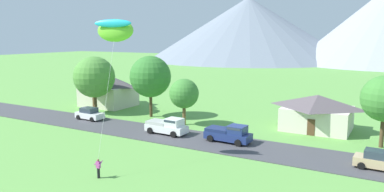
{
  "coord_description": "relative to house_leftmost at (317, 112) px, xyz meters",
  "views": [
    {
      "loc": [
        17.1,
        -8.76,
        11.84
      ],
      "look_at": [
        1.51,
        18.7,
        6.67
      ],
      "focal_mm": 34.57,
      "sensor_mm": 36.0,
      "label": 1
    }
  ],
  "objects": [
    {
      "name": "pickup_truck_white_east_side",
      "position": [
        -15.22,
        -11.39,
        -1.26
      ],
      "size": [
        5.25,
        2.42,
        1.99
      ],
      "color": "white",
      "rests_on": "road_strip"
    },
    {
      "name": "tree_right_of_center",
      "position": [
        -31.87,
        -6.3,
        3.28
      ],
      "size": [
        6.31,
        6.31,
        8.76
      ],
      "color": "#4C3823",
      "rests_on": "ground"
    },
    {
      "name": "mountain_west_ridge",
      "position": [
        -58.32,
        126.38,
        12.87
      ],
      "size": [
        98.41,
        98.41,
        30.37
      ],
      "primitive_type": "cone",
      "color": "slate",
      "rests_on": "ground"
    },
    {
      "name": "parked_car_white_west_end",
      "position": [
        -29.17,
        -10.28,
        -1.45
      ],
      "size": [
        4.25,
        2.18,
        1.68
      ],
      "color": "white",
      "rests_on": "road_strip"
    },
    {
      "name": "pickup_truck_navy_west_side",
      "position": [
        -7.3,
        -10.91,
        -1.26
      ],
      "size": [
        5.27,
        2.46,
        1.99
      ],
      "color": "navy",
      "rests_on": "road_strip"
    },
    {
      "name": "kite_flyer_with_kite",
      "position": [
        -14.34,
        -21.27,
        9.91
      ],
      "size": [
        4.0,
        6.18,
        13.47
      ],
      "color": "black",
      "rests_on": "ground"
    },
    {
      "name": "parked_car_tan_mid_west",
      "position": [
        7.77,
        -12.1,
        -1.45
      ],
      "size": [
        4.26,
        2.2,
        1.68
      ],
      "color": "tan",
      "rests_on": "road_strip"
    },
    {
      "name": "house_left_center",
      "position": [
        -34.19,
        -0.83,
        0.43
      ],
      "size": [
        8.81,
        7.01,
        5.32
      ],
      "color": "beige",
      "rests_on": "ground"
    },
    {
      "name": "tree_near_left",
      "position": [
        -22.8,
        -4.27,
        3.63
      ],
      "size": [
        6.04,
        6.04,
        8.99
      ],
      "color": "#4C3823",
      "rests_on": "ground"
    },
    {
      "name": "house_leftmost",
      "position": [
        0.0,
        0.0,
        0.0
      ],
      "size": [
        8.74,
        7.16,
        4.48
      ],
      "color": "beige",
      "rests_on": "ground"
    },
    {
      "name": "road_strip",
      "position": [
        -8.27,
        -11.74,
        -2.28
      ],
      "size": [
        160.0,
        6.91,
        0.08
      ],
      "primitive_type": "cube",
      "color": "#424247",
      "rests_on": "ground"
    },
    {
      "name": "tree_center",
      "position": [
        -16.03,
        -6.08,
        1.9
      ],
      "size": [
        3.95,
        3.95,
        6.22
      ],
      "color": "brown",
      "rests_on": "ground"
    }
  ]
}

